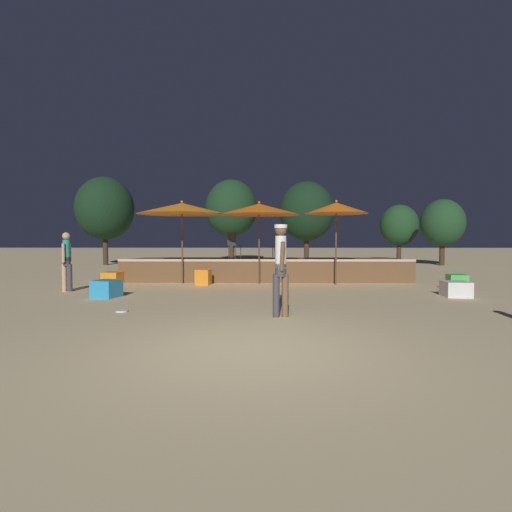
# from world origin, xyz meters

# --- Properties ---
(ground_plane) EXTENTS (120.00, 120.00, 0.00)m
(ground_plane) POSITION_xyz_m (0.00, 0.00, 0.00)
(ground_plane) COLOR #D1B784
(wooden_deck) EXTENTS (9.95, 2.94, 0.80)m
(wooden_deck) POSITION_xyz_m (0.34, 9.52, 0.36)
(wooden_deck) COLOR brown
(wooden_deck) RESTS_ON ground
(patio_umbrella_0) EXTENTS (2.68, 2.68, 2.71)m
(patio_umbrella_0) POSITION_xyz_m (0.10, 7.85, 2.44)
(patio_umbrella_0) COLOR brown
(patio_umbrella_0) RESTS_ON ground
(patio_umbrella_1) EXTENTS (2.94, 2.94, 2.74)m
(patio_umbrella_1) POSITION_xyz_m (-2.45, 7.96, 2.48)
(patio_umbrella_1) COLOR brown
(patio_umbrella_1) RESTS_ON ground
(patio_umbrella_2) EXTENTS (2.02, 2.02, 2.72)m
(patio_umbrella_2) POSITION_xyz_m (2.58, 7.63, 2.46)
(patio_umbrella_2) COLOR brown
(patio_umbrella_2) RESTS_ON ground
(cube_seat_0) EXTENTS (0.72, 0.72, 0.44)m
(cube_seat_0) POSITION_xyz_m (-3.75, 4.78, 0.22)
(cube_seat_0) COLOR #2D9EDB
(cube_seat_0) RESTS_ON ground
(cube_seat_1) EXTENTS (0.55, 0.55, 0.46)m
(cube_seat_1) POSITION_xyz_m (5.80, 6.26, 0.23)
(cube_seat_1) COLOR #4CC651
(cube_seat_1) RESTS_ON ground
(cube_seat_2) EXTENTS (0.64, 0.64, 0.39)m
(cube_seat_2) POSITION_xyz_m (-4.74, 7.86, 0.19)
(cube_seat_2) COLOR orange
(cube_seat_2) RESTS_ON ground
(cube_seat_3) EXTENTS (0.50, 0.50, 0.49)m
(cube_seat_3) POSITION_xyz_m (-1.69, 7.50, 0.25)
(cube_seat_3) COLOR orange
(cube_seat_3) RESTS_ON ground
(cube_seat_4) EXTENTS (0.66, 0.66, 0.39)m
(cube_seat_4) POSITION_xyz_m (5.16, 5.01, 0.19)
(cube_seat_4) COLOR white
(cube_seat_4) RESTS_ON ground
(person_0) EXTENTS (0.29, 0.41, 1.66)m
(person_0) POSITION_xyz_m (-5.30, 5.91, 0.89)
(person_0) COLOR tan
(person_0) RESTS_ON ground
(person_2) EXTENTS (0.30, 0.54, 1.76)m
(person_2) POSITION_xyz_m (0.54, 2.29, 1.00)
(person_2) COLOR brown
(person_2) RESTS_ON ground
(bistro_chair_0) EXTENTS (0.47, 0.47, 0.90)m
(bistro_chair_0) POSITION_xyz_m (-0.80, 8.59, 1.34)
(bistro_chair_0) COLOR #2D3338
(bistro_chair_0) RESTS_ON wooden_deck
(bistro_chair_1) EXTENTS (0.41, 0.42, 0.90)m
(bistro_chair_1) POSITION_xyz_m (0.77, 8.68, 1.34)
(bistro_chair_1) COLOR #47474C
(bistro_chair_1) RESTS_ON wooden_deck
(frisbee_disc) EXTENTS (0.25, 0.25, 0.03)m
(frisbee_disc) POSITION_xyz_m (-2.66, 2.78, 0.02)
(frisbee_disc) COLOR white
(frisbee_disc) RESTS_ON ground
(background_tree_0) EXTENTS (3.21, 3.21, 4.97)m
(background_tree_0) POSITION_xyz_m (-8.65, 17.25, 3.19)
(background_tree_0) COLOR #3D2B1C
(background_tree_0) RESTS_ON ground
(background_tree_1) EXTENTS (3.42, 3.42, 5.37)m
(background_tree_1) POSITION_xyz_m (-1.79, 21.17, 3.48)
(background_tree_1) COLOR #3D2B1C
(background_tree_1) RESTS_ON ground
(background_tree_2) EXTENTS (2.39, 2.39, 3.67)m
(background_tree_2) POSITION_xyz_m (9.04, 20.52, 2.34)
(background_tree_2) COLOR #3D2B1C
(background_tree_2) RESTS_ON ground
(background_tree_3) EXTENTS (2.37, 2.37, 3.67)m
(background_tree_3) POSITION_xyz_m (10.23, 17.04, 2.35)
(background_tree_3) COLOR #3D2B1C
(background_tree_3) RESTS_ON ground
(background_tree_4) EXTENTS (3.10, 3.10, 4.75)m
(background_tree_4) POSITION_xyz_m (2.78, 17.72, 3.03)
(background_tree_4) COLOR #3D2B1C
(background_tree_4) RESTS_ON ground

